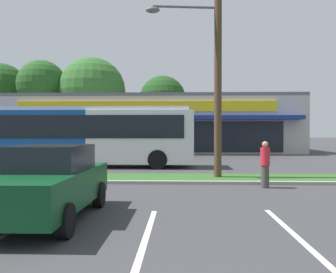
{
  "coord_description": "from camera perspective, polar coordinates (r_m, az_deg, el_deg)",
  "views": [
    {
      "loc": [
        0.51,
        -0.15,
        1.91
      ],
      "look_at": [
        -0.09,
        18.1,
        1.68
      ],
      "focal_mm": 37.84,
      "sensor_mm": 36.0,
      "label": 1
    }
  ],
  "objects": [
    {
      "name": "grass_median",
      "position": [
        14.28,
        -0.19,
        -6.72
      ],
      "size": [
        56.0,
        2.2,
        0.12
      ],
      "primitive_type": "cube",
      "color": "#2D5B23",
      "rests_on": "ground_plane"
    },
    {
      "name": "curb_lip",
      "position": [
        13.07,
        -0.38,
        -7.42
      ],
      "size": [
        56.0,
        0.24,
        0.12
      ],
      "primitive_type": "cube",
      "color": "#99968C",
      "rests_on": "ground_plane"
    },
    {
      "name": "parking_stripe_1",
      "position": [
        6.41,
        -3.82,
        -16.6
      ],
      "size": [
        0.12,
        4.8,
        0.01
      ],
      "primitive_type": "cube",
      "color": "silver",
      "rests_on": "ground_plane"
    },
    {
      "name": "parking_stripe_2",
      "position": [
        6.92,
        20.53,
        -15.33
      ],
      "size": [
        0.12,
        4.8,
        0.01
      ],
      "primitive_type": "cube",
      "color": "silver",
      "rests_on": "ground_plane"
    },
    {
      "name": "storefront_building",
      "position": [
        35.72,
        -2.76,
        1.93
      ],
      "size": [
        27.77,
        12.26,
        5.31
      ],
      "color": "#BCB7AD",
      "rests_on": "ground_plane"
    },
    {
      "name": "tree_far_left",
      "position": [
        51.19,
        -25.33,
        6.61
      ],
      "size": [
        7.2,
        7.2,
        10.83
      ],
      "color": "#473323",
      "rests_on": "ground_plane"
    },
    {
      "name": "tree_left",
      "position": [
        46.05,
        -19.67,
        7.85
      ],
      "size": [
        5.91,
        5.91,
        10.63
      ],
      "color": "#473323",
      "rests_on": "ground_plane"
    },
    {
      "name": "tree_mid_left",
      "position": [
        44.91,
        -12.13,
        7.15
      ],
      "size": [
        8.22,
        8.22,
        11.06
      ],
      "color": "#473323",
      "rests_on": "ground_plane"
    },
    {
      "name": "tree_mid",
      "position": [
        45.97,
        -0.87,
        6.06
      ],
      "size": [
        5.97,
        5.97,
        9.18
      ],
      "color": "#473323",
      "rests_on": "ground_plane"
    },
    {
      "name": "utility_pole",
      "position": [
        14.59,
        7.46,
        13.37
      ],
      "size": [
        3.06,
        2.4,
        9.52
      ],
      "color": "#4C3826",
      "rests_on": "ground_plane"
    },
    {
      "name": "city_bus",
      "position": [
        19.99,
        -13.85,
        0.29
      ],
      "size": [
        12.43,
        2.8,
        3.25
      ],
      "rotation": [
        0.0,
        0.0,
        -0.01
      ],
      "color": "#144793",
      "rests_on": "ground_plane"
    },
    {
      "name": "bus_stop_bench",
      "position": [
        13.55,
        -21.99,
        -5.29
      ],
      "size": [
        1.6,
        0.45,
        0.95
      ],
      "rotation": [
        0.0,
        0.0,
        3.14
      ],
      "color": "brown",
      "rests_on": "ground_plane"
    },
    {
      "name": "car_0",
      "position": [
        26.05,
        -17.98,
        -1.84
      ],
      "size": [
        4.61,
        1.92,
        1.44
      ],
      "rotation": [
        0.0,
        0.0,
        3.14
      ],
      "color": "maroon",
      "rests_on": "ground_plane"
    },
    {
      "name": "car_2",
      "position": [
        8.23,
        -18.99,
        -6.96
      ],
      "size": [
        1.94,
        4.27,
        1.61
      ],
      "rotation": [
        0.0,
        0.0,
        -1.57
      ],
      "color": "#0C3F1E",
      "rests_on": "ground_plane"
    },
    {
      "name": "car_4",
      "position": [
        24.63,
        -3.72,
        -2.03
      ],
      "size": [
        4.14,
        1.99,
        1.38
      ],
      "rotation": [
        0.0,
        0.0,
        3.14
      ],
      "color": "slate",
      "rests_on": "ground_plane"
    },
    {
      "name": "pedestrian_by_pole",
      "position": [
        12.58,
        15.36,
        -4.36
      ],
      "size": [
        0.32,
        0.32,
        1.6
      ],
      "rotation": [
        0.0,
        0.0,
        3.03
      ],
      "color": "#47423D",
      "rests_on": "ground_plane"
    }
  ]
}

